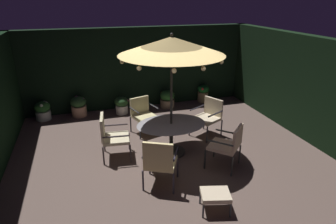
{
  "coord_description": "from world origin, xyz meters",
  "views": [
    {
      "loc": [
        -1.78,
        -5.6,
        3.49
      ],
      "look_at": [
        0.08,
        0.45,
        0.94
      ],
      "focal_mm": 30.92,
      "sensor_mm": 36.0,
      "label": 1
    }
  ],
  "objects_px": {
    "patio_dining_table": "(171,130)",
    "ottoman_footrest": "(215,195)",
    "patio_chair_southeast": "(142,112)",
    "potted_plant_back_left": "(79,106)",
    "patio_chair_northeast": "(228,144)",
    "potted_plant_back_right": "(122,105)",
    "patio_chair_east": "(209,115)",
    "patio_chair_north": "(160,160)",
    "patio_chair_south": "(111,134)",
    "patio_umbrella": "(172,46)",
    "potted_plant_right_near": "(43,110)",
    "potted_plant_front_corner": "(167,99)",
    "potted_plant_left_far": "(203,93)"
  },
  "relations": [
    {
      "from": "patio_dining_table",
      "to": "patio_umbrella",
      "type": "height_order",
      "value": "patio_umbrella"
    },
    {
      "from": "ottoman_footrest",
      "to": "potted_plant_back_left",
      "type": "bearing_deg",
      "value": 112.71
    },
    {
      "from": "patio_chair_south",
      "to": "ottoman_footrest",
      "type": "bearing_deg",
      "value": -57.51
    },
    {
      "from": "ottoman_footrest",
      "to": "potted_plant_back_right",
      "type": "distance_m",
      "value": 5.04
    },
    {
      "from": "potted_plant_back_right",
      "to": "patio_chair_east",
      "type": "bearing_deg",
      "value": -47.83
    },
    {
      "from": "patio_chair_northeast",
      "to": "potted_plant_front_corner",
      "type": "relative_size",
      "value": 1.73
    },
    {
      "from": "patio_umbrella",
      "to": "patio_chair_south",
      "type": "height_order",
      "value": "patio_umbrella"
    },
    {
      "from": "patio_chair_east",
      "to": "potted_plant_right_near",
      "type": "distance_m",
      "value": 4.95
    },
    {
      "from": "patio_chair_north",
      "to": "ottoman_footrest",
      "type": "height_order",
      "value": "patio_chair_north"
    },
    {
      "from": "patio_chair_east",
      "to": "potted_plant_back_right",
      "type": "height_order",
      "value": "patio_chair_east"
    },
    {
      "from": "patio_umbrella",
      "to": "potted_plant_front_corner",
      "type": "relative_size",
      "value": 4.88
    },
    {
      "from": "patio_chair_north",
      "to": "patio_chair_southeast",
      "type": "relative_size",
      "value": 1.09
    },
    {
      "from": "patio_chair_south",
      "to": "patio_chair_southeast",
      "type": "bearing_deg",
      "value": 49.36
    },
    {
      "from": "patio_umbrella",
      "to": "patio_chair_northeast",
      "type": "xyz_separation_m",
      "value": [
        0.96,
        -0.99,
        -1.94
      ]
    },
    {
      "from": "potted_plant_back_left",
      "to": "patio_dining_table",
      "type": "bearing_deg",
      "value": -55.66
    },
    {
      "from": "ottoman_footrest",
      "to": "patio_chair_east",
      "type": "bearing_deg",
      "value": 67.98
    },
    {
      "from": "potted_plant_left_far",
      "to": "potted_plant_back_right",
      "type": "distance_m",
      "value": 2.93
    },
    {
      "from": "patio_chair_southeast",
      "to": "patio_chair_south",
      "type": "xyz_separation_m",
      "value": [
        -0.98,
        -1.14,
        0.02
      ]
    },
    {
      "from": "patio_chair_north",
      "to": "potted_plant_left_far",
      "type": "bearing_deg",
      "value": 57.24
    },
    {
      "from": "patio_chair_northeast",
      "to": "potted_plant_back_left",
      "type": "xyz_separation_m",
      "value": [
        -3.01,
        3.98,
        -0.26
      ]
    },
    {
      "from": "patio_umbrella",
      "to": "potted_plant_right_near",
      "type": "height_order",
      "value": "patio_umbrella"
    },
    {
      "from": "patio_chair_north",
      "to": "potted_plant_left_far",
      "type": "height_order",
      "value": "patio_chair_north"
    },
    {
      "from": "ottoman_footrest",
      "to": "patio_chair_south",
      "type": "bearing_deg",
      "value": 122.49
    },
    {
      "from": "potted_plant_back_right",
      "to": "patio_dining_table",
      "type": "bearing_deg",
      "value": -74.99
    },
    {
      "from": "patio_chair_north",
      "to": "patio_chair_south",
      "type": "bearing_deg",
      "value": 118.13
    },
    {
      "from": "patio_chair_northeast",
      "to": "patio_chair_east",
      "type": "bearing_deg",
      "value": 80.4
    },
    {
      "from": "patio_umbrella",
      "to": "ottoman_footrest",
      "type": "distance_m",
      "value": 3.09
    },
    {
      "from": "patio_chair_southeast",
      "to": "potted_plant_back_left",
      "type": "distance_m",
      "value": 2.38
    },
    {
      "from": "patio_dining_table",
      "to": "ottoman_footrest",
      "type": "height_order",
      "value": "patio_dining_table"
    },
    {
      "from": "ottoman_footrest",
      "to": "patio_chair_northeast",
      "type": "bearing_deg",
      "value": 54.03
    },
    {
      "from": "potted_plant_front_corner",
      "to": "potted_plant_back_left",
      "type": "relative_size",
      "value": 0.92
    },
    {
      "from": "patio_chair_southeast",
      "to": "potted_plant_back_right",
      "type": "bearing_deg",
      "value": 103.38
    },
    {
      "from": "patio_chair_northeast",
      "to": "patio_dining_table",
      "type": "bearing_deg",
      "value": 134.28
    },
    {
      "from": "ottoman_footrest",
      "to": "potted_plant_back_left",
      "type": "relative_size",
      "value": 0.93
    },
    {
      "from": "patio_dining_table",
      "to": "patio_chair_south",
      "type": "xyz_separation_m",
      "value": [
        -1.37,
        0.17,
        0.01
      ]
    },
    {
      "from": "patio_umbrella",
      "to": "patio_chair_north",
      "type": "bearing_deg",
      "value": -116.75
    },
    {
      "from": "potted_plant_left_far",
      "to": "patio_chair_north",
      "type": "bearing_deg",
      "value": -122.76
    },
    {
      "from": "potted_plant_back_left",
      "to": "patio_chair_south",
      "type": "bearing_deg",
      "value": -76.57
    },
    {
      "from": "ottoman_footrest",
      "to": "potted_plant_back_left",
      "type": "xyz_separation_m",
      "value": [
        -2.16,
        5.16,
        0.01
      ]
    },
    {
      "from": "patio_chair_north",
      "to": "patio_umbrella",
      "type": "bearing_deg",
      "value": 63.25
    },
    {
      "from": "potted_plant_left_far",
      "to": "patio_dining_table",
      "type": "bearing_deg",
      "value": -124.96
    },
    {
      "from": "patio_umbrella",
      "to": "patio_chair_north",
      "type": "distance_m",
      "value": 2.37
    },
    {
      "from": "patio_dining_table",
      "to": "potted_plant_back_right",
      "type": "distance_m",
      "value": 2.92
    },
    {
      "from": "potted_plant_front_corner",
      "to": "potted_plant_right_near",
      "type": "distance_m",
      "value": 3.9
    },
    {
      "from": "patio_chair_south",
      "to": "patio_chair_north",
      "type": "bearing_deg",
      "value": -61.87
    },
    {
      "from": "potted_plant_left_far",
      "to": "potted_plant_back_left",
      "type": "height_order",
      "value": "potted_plant_back_left"
    },
    {
      "from": "patio_chair_east",
      "to": "potted_plant_front_corner",
      "type": "height_order",
      "value": "patio_chair_east"
    },
    {
      "from": "potted_plant_right_near",
      "to": "patio_chair_east",
      "type": "bearing_deg",
      "value": -29.01
    },
    {
      "from": "patio_umbrella",
      "to": "potted_plant_right_near",
      "type": "bearing_deg",
      "value": 135.74
    },
    {
      "from": "potted_plant_front_corner",
      "to": "potted_plant_back_right",
      "type": "height_order",
      "value": "potted_plant_front_corner"
    }
  ]
}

